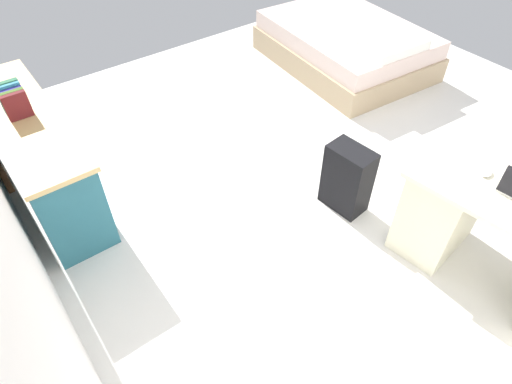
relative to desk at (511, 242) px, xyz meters
The scene contains 8 objects.
ground_plane 1.55m from the desk, ahead, with size 5.97×5.97×0.00m, color silver.
desk is the anchor object (origin of this frame).
credenza 3.53m from the desk, 38.52° to the left, with size 1.80×0.48×0.77m.
bed 3.17m from the desk, 25.74° to the right, with size 2.01×1.55×0.58m.
suitcase_black 1.21m from the desk, 15.90° to the left, with size 0.36×0.22×0.58m, color black.
computer_mouse 0.50m from the desk, ahead, with size 0.06×0.10×0.03m, color white.
book_row 3.60m from the desk, 38.10° to the left, with size 0.20×0.17×0.22m.
figurine_small 3.85m from the desk, 35.12° to the left, with size 0.08×0.08×0.11m, color gold.
Camera 1 is at (-1.95, 2.33, 2.64)m, focal length 30.78 mm.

